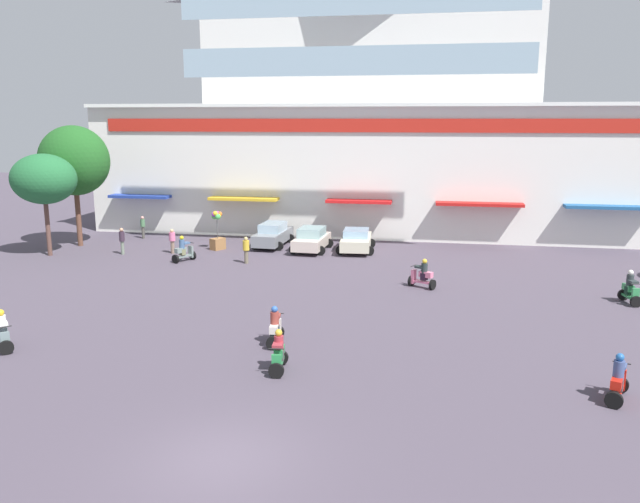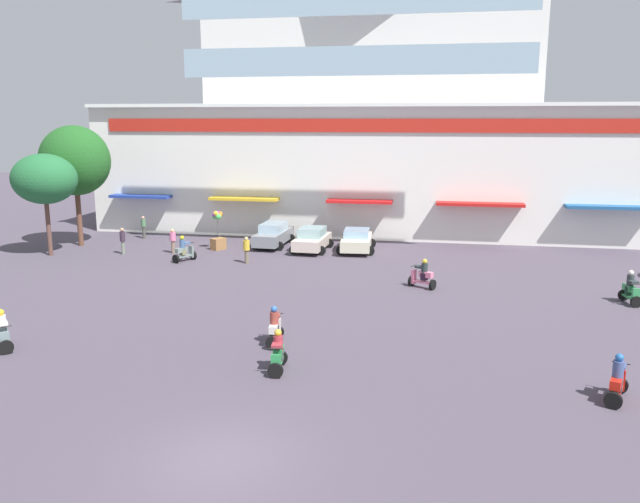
{
  "view_description": "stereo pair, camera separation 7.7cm",
  "coord_description": "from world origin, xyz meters",
  "px_view_note": "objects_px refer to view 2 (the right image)",
  "views": [
    {
      "loc": [
        5.04,
        -13.89,
        8.39
      ],
      "look_at": [
        -0.17,
        14.83,
        2.29
      ],
      "focal_mm": 35.8,
      "sensor_mm": 36.0,
      "label": 1
    },
    {
      "loc": [
        5.11,
        -13.88,
        8.39
      ],
      "look_at": [
        -0.17,
        14.83,
        2.29
      ],
      "focal_mm": 35.8,
      "sensor_mm": 36.0,
      "label": 2
    }
  ],
  "objects_px": {
    "balloon_vendor_cart": "(218,232)",
    "scooter_rider_1": "(184,251)",
    "scooter_rider_3": "(3,333)",
    "scooter_rider_4": "(631,290)",
    "plaza_tree_0": "(44,179)",
    "scooter_rider_5": "(423,276)",
    "pedestrian_2": "(246,248)",
    "scooter_rider_2": "(278,354)",
    "pedestrian_1": "(173,240)",
    "scooter_rider_7": "(617,382)",
    "pedestrian_0": "(123,239)",
    "parked_car_0": "(273,234)",
    "parked_car_2": "(357,240)",
    "scooter_rider_6": "(275,328)",
    "plaza_tree_2": "(75,161)",
    "parked_car_1": "(312,239)",
    "pedestrian_3": "(144,226)"
  },
  "relations": [
    {
      "from": "scooter_rider_6",
      "to": "pedestrian_0",
      "type": "xyz_separation_m",
      "value": [
        -13.49,
        14.18,
        0.33
      ]
    },
    {
      "from": "pedestrian_2",
      "to": "scooter_rider_1",
      "type": "bearing_deg",
      "value": -177.09
    },
    {
      "from": "pedestrian_1",
      "to": "plaza_tree_2",
      "type": "bearing_deg",
      "value": 170.13
    },
    {
      "from": "scooter_rider_5",
      "to": "pedestrian_2",
      "type": "distance_m",
      "value": 11.04
    },
    {
      "from": "parked_car_1",
      "to": "pedestrian_0",
      "type": "relative_size",
      "value": 2.41
    },
    {
      "from": "pedestrian_0",
      "to": "parked_car_0",
      "type": "bearing_deg",
      "value": 26.31
    },
    {
      "from": "plaza_tree_0",
      "to": "parked_car_1",
      "type": "xyz_separation_m",
      "value": [
        15.84,
        4.3,
        -4.0
      ]
    },
    {
      "from": "plaza_tree_0",
      "to": "parked_car_2",
      "type": "distance_m",
      "value": 19.68
    },
    {
      "from": "scooter_rider_4",
      "to": "scooter_rider_5",
      "type": "xyz_separation_m",
      "value": [
        -9.5,
        1.1,
        -0.01
      ]
    },
    {
      "from": "balloon_vendor_cart",
      "to": "scooter_rider_1",
      "type": "bearing_deg",
      "value": -102.03
    },
    {
      "from": "plaza_tree_0",
      "to": "scooter_rider_6",
      "type": "xyz_separation_m",
      "value": [
        17.81,
        -13.07,
        -4.12
      ]
    },
    {
      "from": "scooter_rider_5",
      "to": "scooter_rider_7",
      "type": "relative_size",
      "value": 0.98
    },
    {
      "from": "parked_car_2",
      "to": "scooter_rider_7",
      "type": "relative_size",
      "value": 2.67
    },
    {
      "from": "parked_car_0",
      "to": "plaza_tree_2",
      "type": "bearing_deg",
      "value": -170.35
    },
    {
      "from": "scooter_rider_4",
      "to": "parked_car_2",
      "type": "bearing_deg",
      "value": 145.55
    },
    {
      "from": "plaza_tree_2",
      "to": "parked_car_0",
      "type": "distance_m",
      "value": 13.87
    },
    {
      "from": "scooter_rider_4",
      "to": "scooter_rider_7",
      "type": "height_order",
      "value": "scooter_rider_4"
    },
    {
      "from": "parked_car_2",
      "to": "pedestrian_0",
      "type": "height_order",
      "value": "pedestrian_0"
    },
    {
      "from": "pedestrian_0",
      "to": "pedestrian_3",
      "type": "xyz_separation_m",
      "value": [
        -1.13,
        5.3,
        -0.04
      ]
    },
    {
      "from": "pedestrian_1",
      "to": "scooter_rider_3",
      "type": "bearing_deg",
      "value": -87.64
    },
    {
      "from": "plaza_tree_0",
      "to": "parked_car_2",
      "type": "height_order",
      "value": "plaza_tree_0"
    },
    {
      "from": "scooter_rider_3",
      "to": "balloon_vendor_cart",
      "type": "relative_size",
      "value": 0.59
    },
    {
      "from": "plaza_tree_0",
      "to": "scooter_rider_2",
      "type": "xyz_separation_m",
      "value": [
        18.57,
        -15.58,
        -4.16
      ]
    },
    {
      "from": "scooter_rider_7",
      "to": "pedestrian_1",
      "type": "distance_m",
      "value": 28.34
    },
    {
      "from": "scooter_rider_7",
      "to": "pedestrian_3",
      "type": "height_order",
      "value": "pedestrian_3"
    },
    {
      "from": "pedestrian_1",
      "to": "balloon_vendor_cart",
      "type": "xyz_separation_m",
      "value": [
        2.41,
        1.65,
        0.27
      ]
    },
    {
      "from": "scooter_rider_4",
      "to": "balloon_vendor_cart",
      "type": "relative_size",
      "value": 0.62
    },
    {
      "from": "scooter_rider_1",
      "to": "pedestrian_1",
      "type": "xyz_separation_m",
      "value": [
        -1.61,
        2.12,
        0.22
      ]
    },
    {
      "from": "scooter_rider_3",
      "to": "balloon_vendor_cart",
      "type": "bearing_deg",
      "value": 84.88
    },
    {
      "from": "parked_car_2",
      "to": "plaza_tree_2",
      "type": "bearing_deg",
      "value": -175.42
    },
    {
      "from": "pedestrian_3",
      "to": "parked_car_2",
      "type": "bearing_deg",
      "value": -6.32
    },
    {
      "from": "scooter_rider_4",
      "to": "balloon_vendor_cart",
      "type": "bearing_deg",
      "value": 159.68
    },
    {
      "from": "scooter_rider_1",
      "to": "pedestrian_1",
      "type": "bearing_deg",
      "value": 127.1
    },
    {
      "from": "plaza_tree_2",
      "to": "parked_car_1",
      "type": "bearing_deg",
      "value": 3.95
    },
    {
      "from": "scooter_rider_7",
      "to": "pedestrian_0",
      "type": "bearing_deg",
      "value": 145.47
    },
    {
      "from": "scooter_rider_1",
      "to": "scooter_rider_4",
      "type": "xyz_separation_m",
      "value": [
        23.68,
        -4.7,
        -0.0
      ]
    },
    {
      "from": "scooter_rider_4",
      "to": "scooter_rider_5",
      "type": "bearing_deg",
      "value": 173.4
    },
    {
      "from": "scooter_rider_2",
      "to": "scooter_rider_6",
      "type": "xyz_separation_m",
      "value": [
        -0.76,
        2.52,
        0.05
      ]
    },
    {
      "from": "pedestrian_0",
      "to": "pedestrian_2",
      "type": "height_order",
      "value": "pedestrian_0"
    },
    {
      "from": "scooter_rider_4",
      "to": "plaza_tree_0",
      "type": "bearing_deg",
      "value": 171.54
    },
    {
      "from": "scooter_rider_3",
      "to": "pedestrian_1",
      "type": "height_order",
      "value": "pedestrian_1"
    },
    {
      "from": "scooter_rider_1",
      "to": "scooter_rider_6",
      "type": "bearing_deg",
      "value": -55.42
    },
    {
      "from": "scooter_rider_2",
      "to": "scooter_rider_7",
      "type": "distance_m",
      "value": 10.65
    },
    {
      "from": "parked_car_2",
      "to": "scooter_rider_4",
      "type": "height_order",
      "value": "scooter_rider_4"
    },
    {
      "from": "scooter_rider_1",
      "to": "balloon_vendor_cart",
      "type": "bearing_deg",
      "value": 77.97
    },
    {
      "from": "pedestrian_0",
      "to": "balloon_vendor_cart",
      "type": "xyz_separation_m",
      "value": [
        5.39,
        2.51,
        0.18
      ]
    },
    {
      "from": "parked_car_2",
      "to": "scooter_rider_7",
      "type": "height_order",
      "value": "scooter_rider_7"
    },
    {
      "from": "parked_car_1",
      "to": "parked_car_0",
      "type": "bearing_deg",
      "value": 159.04
    },
    {
      "from": "parked_car_1",
      "to": "scooter_rider_5",
      "type": "height_order",
      "value": "parked_car_1"
    },
    {
      "from": "plaza_tree_2",
      "to": "scooter_rider_3",
      "type": "xyz_separation_m",
      "value": [
        7.84,
        -18.54,
        -5.06
      ]
    }
  ]
}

